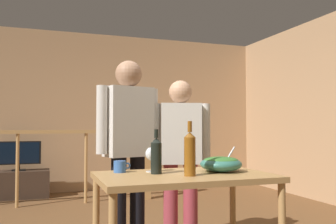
% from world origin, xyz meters
% --- Properties ---
extents(back_wall, '(6.32, 0.10, 2.72)m').
position_xyz_m(back_wall, '(0.00, 3.34, 1.36)').
color(back_wall, tan).
rests_on(back_wall, ground_plane).
extents(side_wall_right, '(0.10, 5.01, 2.72)m').
position_xyz_m(side_wall_right, '(3.16, 1.00, 1.36)').
color(side_wall_right, tan).
rests_on(side_wall_right, ground_plane).
extents(stair_railing, '(3.76, 0.10, 1.10)m').
position_xyz_m(stair_railing, '(-0.47, 2.29, 0.72)').
color(stair_railing, '#B2844C').
rests_on(stair_railing, ground_plane).
extents(tv_console, '(0.90, 0.40, 0.42)m').
position_xyz_m(tv_console, '(-1.09, 2.99, 0.21)').
color(tv_console, '#38281E').
rests_on(tv_console, ground_plane).
extents(flat_screen_tv, '(0.64, 0.12, 0.45)m').
position_xyz_m(flat_screen_tv, '(-1.09, 2.96, 0.69)').
color(flat_screen_tv, black).
rests_on(flat_screen_tv, tv_console).
extents(serving_table, '(1.21, 0.74, 0.77)m').
position_xyz_m(serving_table, '(0.18, -0.72, 0.68)').
color(serving_table, '#B2844C').
rests_on(serving_table, ground_plane).
extents(salad_bowl, '(0.31, 0.31, 0.18)m').
position_xyz_m(salad_bowl, '(0.49, -0.68, 0.83)').
color(salad_bowl, '#337060').
rests_on(salad_bowl, serving_table).
extents(wine_glass, '(0.09, 0.09, 0.18)m').
position_xyz_m(wine_glass, '(-0.00, -0.52, 0.89)').
color(wine_glass, silver).
rests_on(wine_glass, serving_table).
extents(wine_bottle_dark, '(0.08, 0.08, 0.31)m').
position_xyz_m(wine_bottle_dark, '(0.00, -0.64, 0.90)').
color(wine_bottle_dark, black).
rests_on(wine_bottle_dark, serving_table).
extents(wine_bottle_amber, '(0.08, 0.08, 0.37)m').
position_xyz_m(wine_bottle_amber, '(0.18, -0.82, 0.92)').
color(wine_bottle_amber, brown).
rests_on(wine_bottle_amber, serving_table).
extents(mug_blue, '(0.12, 0.09, 0.08)m').
position_xyz_m(mug_blue, '(-0.23, -0.48, 0.81)').
color(mug_blue, '#3866B2').
rests_on(mug_blue, serving_table).
extents(person_standing_left, '(0.57, 0.31, 1.67)m').
position_xyz_m(person_standing_left, '(-0.06, -0.01, 0.99)').
color(person_standing_left, black).
rests_on(person_standing_left, ground_plane).
extents(person_standing_right, '(0.53, 0.30, 1.52)m').
position_xyz_m(person_standing_right, '(0.43, -0.01, 0.88)').
color(person_standing_right, '#9E3842').
rests_on(person_standing_right, ground_plane).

